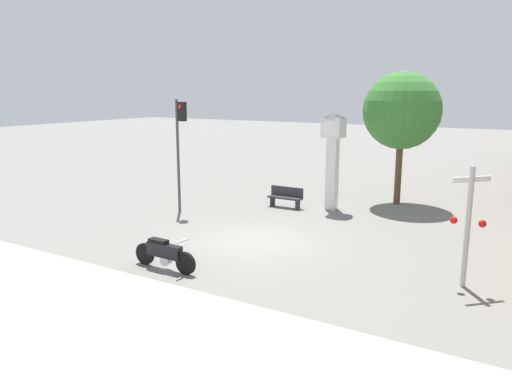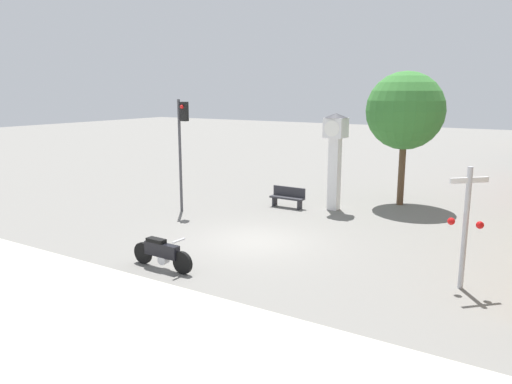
% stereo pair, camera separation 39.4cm
% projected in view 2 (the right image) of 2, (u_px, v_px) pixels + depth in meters
% --- Properties ---
extents(ground_plane, '(120.00, 120.00, 0.00)m').
position_uv_depth(ground_plane, '(255.00, 241.00, 17.44)').
color(ground_plane, slate).
extents(sidewalk_strip, '(36.00, 6.00, 0.10)m').
position_uv_depth(sidewalk_strip, '(68.00, 327.00, 11.00)').
color(sidewalk_strip, '#BCB7A8').
rests_on(sidewalk_strip, ground_plane).
extents(motorcycle, '(2.26, 0.49, 1.00)m').
position_uv_depth(motorcycle, '(162.00, 253.00, 14.69)').
color(motorcycle, black).
rests_on(motorcycle, ground_plane).
extents(clock_tower, '(1.02, 1.02, 4.23)m').
position_uv_depth(clock_tower, '(335.00, 146.00, 21.56)').
color(clock_tower, white).
rests_on(clock_tower, ground_plane).
extents(traffic_light, '(0.50, 0.35, 4.81)m').
position_uv_depth(traffic_light, '(182.00, 136.00, 21.09)').
color(traffic_light, '#47474C').
rests_on(traffic_light, ground_plane).
extents(railroad_crossing_signal, '(0.90, 0.82, 3.28)m').
position_uv_depth(railroad_crossing_signal, '(466.00, 223.00, 12.96)').
color(railroad_crossing_signal, '#B7B7BC').
rests_on(railroad_crossing_signal, ground_plane).
extents(street_tree, '(3.48, 3.48, 6.03)m').
position_uv_depth(street_tree, '(405.00, 111.00, 22.21)').
color(street_tree, brown).
rests_on(street_tree, ground_plane).
extents(bench, '(1.60, 0.44, 0.92)m').
position_uv_depth(bench, '(288.00, 197.00, 22.41)').
color(bench, '#2D2D33').
rests_on(bench, ground_plane).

